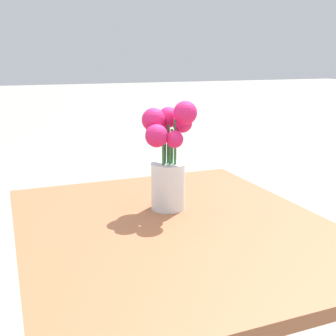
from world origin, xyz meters
TOP-DOWN VIEW (x-y plane):
  - table_front at (0.00, 0.00)m, footprint 0.81×0.94m
  - flower_vase at (0.03, 0.11)m, footprint 0.14×0.14m

SIDE VIEW (x-z plane):
  - table_front at x=0.00m, z-range 0.26..0.97m
  - flower_vase at x=0.03m, z-range 0.71..1.01m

